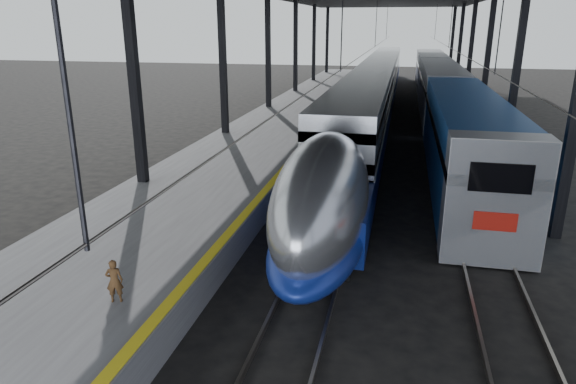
% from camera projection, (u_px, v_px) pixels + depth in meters
% --- Properties ---
extents(ground, '(160.00, 160.00, 0.00)m').
position_uv_depth(ground, '(246.00, 274.00, 15.08)').
color(ground, black).
rests_on(ground, ground).
extents(platform, '(6.00, 80.00, 1.00)m').
position_uv_depth(platform, '(283.00, 126.00, 34.20)').
color(platform, '#4C4C4F').
rests_on(platform, ground).
extents(yellow_strip, '(0.30, 80.00, 0.01)m').
position_uv_depth(yellow_strip, '(325.00, 121.00, 33.46)').
color(yellow_strip, gold).
rests_on(yellow_strip, platform).
extents(rails, '(6.52, 80.00, 0.16)m').
position_uv_depth(rails, '(405.00, 138.00, 32.68)').
color(rails, slate).
rests_on(rails, ground).
extents(tgv_train, '(2.80, 65.20, 4.02)m').
position_uv_depth(tgv_train, '(376.00, 91.00, 40.93)').
color(tgv_train, '#A9ABB1').
rests_on(tgv_train, ground).
extents(second_train, '(2.88, 56.05, 3.97)m').
position_uv_depth(second_train, '(440.00, 91.00, 40.03)').
color(second_train, '#15458D').
rests_on(second_train, ground).
extents(child, '(0.44, 0.37, 1.03)m').
position_uv_depth(child, '(114.00, 281.00, 11.51)').
color(child, '#4E321A').
rests_on(child, platform).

